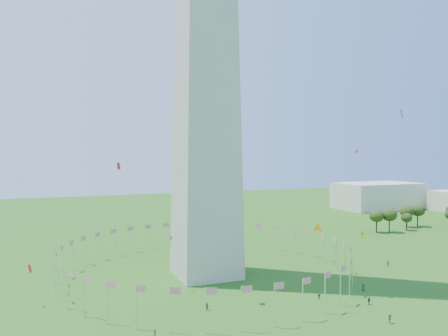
# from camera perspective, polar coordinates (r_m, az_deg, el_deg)

# --- Properties ---
(flag_ring) EXTENTS (80.24, 80.24, 9.00)m
(flag_ring) POSITION_cam_1_polar(r_m,az_deg,el_deg) (126.57, -2.35, -11.87)
(flag_ring) COLOR silver
(flag_ring) RESTS_ON ground
(gov_building_east_a) EXTENTS (50.00, 30.00, 16.00)m
(gov_building_east_a) POSITION_cam_1_polar(r_m,az_deg,el_deg) (289.75, 19.38, -3.43)
(gov_building_east_a) COLOR beige
(gov_building_east_a) RESTS_ON ground
(kites_aloft) EXTENTS (94.32, 63.99, 39.45)m
(kites_aloft) POSITION_cam_1_polar(r_m,az_deg,el_deg) (103.77, 8.54, -5.30)
(kites_aloft) COLOR yellow
(kites_aloft) RESTS_ON ground
(tree_line_east) EXTENTS (53.31, 15.30, 10.27)m
(tree_line_east) POSITION_cam_1_polar(r_m,az_deg,el_deg) (218.98, 23.49, -6.05)
(tree_line_east) COLOR #314818
(tree_line_east) RESTS_ON ground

